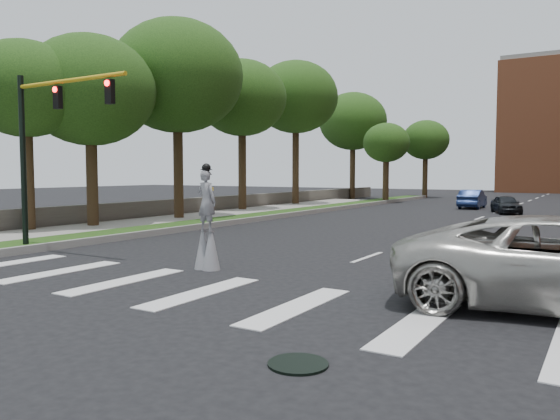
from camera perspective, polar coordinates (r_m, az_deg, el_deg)
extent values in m
plane|color=black|center=(11.51, -6.39, -10.27)|extent=(160.00, 160.00, 0.00)
cube|color=#1C3C11|center=(34.26, -1.16, -0.53)|extent=(2.00, 60.00, 0.25)
cube|color=gray|center=(33.71, 0.35, -0.58)|extent=(0.20, 60.00, 0.28)
cube|color=gray|center=(28.58, -17.21, -1.68)|extent=(4.00, 60.00, 0.18)
cube|color=#504C45|center=(39.02, -6.41, 0.62)|extent=(0.50, 56.00, 1.10)
cylinder|color=black|center=(8.31, 1.90, -15.78)|extent=(0.90, 0.90, 0.04)
cylinder|color=black|center=(21.39, -25.25, 4.34)|extent=(0.20, 0.20, 6.20)
cylinder|color=gold|center=(19.50, -21.17, 12.49)|extent=(5.20, 0.14, 0.14)
cube|color=black|center=(19.91, -22.21, 10.83)|extent=(0.28, 0.18, 0.75)
cylinder|color=#FF0C0C|center=(19.88, -22.46, 11.56)|extent=(0.18, 0.06, 0.18)
cube|color=black|center=(17.98, -17.36, 11.71)|extent=(0.28, 0.18, 0.75)
cylinder|color=#FF0C0C|center=(17.95, -17.62, 12.53)|extent=(0.18, 0.06, 0.18)
cylinder|color=#312213|center=(15.89, -7.22, -4.29)|extent=(0.07, 0.07, 1.09)
cylinder|color=#312213|center=(16.12, -8.03, -4.19)|extent=(0.07, 0.07, 1.09)
cone|color=slate|center=(15.87, -7.22, -3.81)|extent=(0.52, 0.52, 1.37)
cone|color=slate|center=(16.10, -8.04, -3.71)|extent=(0.52, 0.52, 1.37)
imported|color=slate|center=(15.86, -7.67, 0.93)|extent=(0.70, 0.49, 1.80)
sphere|color=black|center=(15.84, -7.71, 4.39)|extent=(0.26, 0.26, 0.26)
cylinder|color=black|center=(15.84, -7.71, 4.21)|extent=(0.34, 0.34, 0.02)
cube|color=yellow|center=(15.94, -7.34, 2.72)|extent=(0.22, 0.05, 0.10)
imported|color=black|center=(40.24, 22.55, 0.56)|extent=(2.79, 4.00, 1.26)
imported|color=#16244E|center=(45.08, 19.46, 1.10)|extent=(1.69, 4.46, 1.45)
cylinder|color=#312213|center=(27.68, -24.87, 3.27)|extent=(0.56, 0.56, 5.32)
ellipsoid|color=#193710|center=(27.93, -25.11, 11.40)|extent=(5.17, 5.17, 4.40)
cylinder|color=#312213|center=(32.23, -10.58, 4.59)|extent=(0.56, 0.56, 6.41)
ellipsoid|color=#193710|center=(32.69, -10.70, 13.57)|extent=(7.60, 7.60, 6.46)
cylinder|color=#312213|center=(38.96, -3.97, 4.58)|extent=(0.56, 0.56, 6.46)
ellipsoid|color=#193710|center=(39.31, -4.00, 11.61)|extent=(6.32, 6.32, 5.37)
cylinder|color=#312213|center=(45.76, 1.64, 5.01)|extent=(0.56, 0.56, 7.27)
ellipsoid|color=#193710|center=(46.17, 1.66, 11.71)|extent=(7.03, 7.03, 5.98)
cylinder|color=#312213|center=(57.77, 7.58, 4.30)|extent=(0.56, 0.56, 6.34)
ellipsoid|color=#193710|center=(58.01, 7.63, 9.18)|extent=(7.04, 7.04, 5.99)
cylinder|color=#312213|center=(51.20, 11.00, 3.25)|extent=(0.56, 0.56, 4.46)
ellipsoid|color=#193710|center=(51.27, 11.04, 6.93)|extent=(4.25, 4.25, 3.61)
cylinder|color=#312213|center=(62.08, 14.92, 3.60)|extent=(0.56, 0.56, 5.08)
ellipsoid|color=#193710|center=(62.18, 14.98, 7.10)|extent=(5.06, 5.06, 4.30)
cylinder|color=#312213|center=(28.66, -19.05, 3.36)|extent=(0.56, 0.56, 5.24)
ellipsoid|color=#193710|center=(28.93, -19.24, 11.73)|extent=(6.38, 6.38, 5.42)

